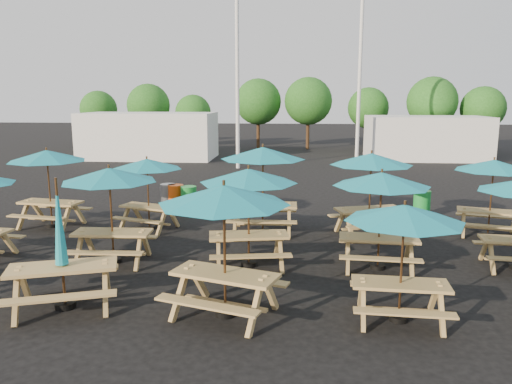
# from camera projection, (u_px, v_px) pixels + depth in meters

# --- Properties ---
(ground) EXTENTS (120.00, 120.00, 0.00)m
(ground) POSITION_uv_depth(u_px,v_px,m) (251.00, 245.00, 12.86)
(ground) COLOR black
(ground) RESTS_ON ground
(picnic_unit_2) EXTENTS (2.50, 2.50, 2.28)m
(picnic_unit_2) POSITION_uv_depth(u_px,v_px,m) (47.00, 160.00, 14.26)
(picnic_unit_2) COLOR #AD8A4C
(picnic_unit_2) RESTS_ON ground
(picnic_unit_3) EXTENTS (2.29, 2.15, 2.38)m
(picnic_unit_3) POSITION_uv_depth(u_px,v_px,m) (62.00, 256.00, 8.83)
(picnic_unit_3) COLOR #AD8A4C
(picnic_unit_3) RESTS_ON ground
(picnic_unit_4) EXTENTS (2.21, 2.21, 2.22)m
(picnic_unit_4) POSITION_uv_depth(u_px,v_px,m) (109.00, 180.00, 11.11)
(picnic_unit_4) COLOR #AD8A4C
(picnic_unit_4) RESTS_ON ground
(picnic_unit_5) EXTENTS (2.51, 2.51, 2.06)m
(picnic_unit_5) POSITION_uv_depth(u_px,v_px,m) (147.00, 167.00, 14.05)
(picnic_unit_5) COLOR #AD8A4C
(picnic_unit_5) RESTS_ON ground
(picnic_unit_6) EXTENTS (2.84, 2.84, 2.33)m
(picnic_unit_6) POSITION_uv_depth(u_px,v_px,m) (224.00, 201.00, 8.32)
(picnic_unit_6) COLOR #AD8A4C
(picnic_unit_6) RESTS_ON ground
(picnic_unit_7) EXTENTS (2.48, 2.48, 2.24)m
(picnic_unit_7) POSITION_uv_depth(u_px,v_px,m) (249.00, 181.00, 10.87)
(picnic_unit_7) COLOR #AD8A4C
(picnic_unit_7) RESTS_ON ground
(picnic_unit_8) EXTENTS (2.38, 2.38, 2.43)m
(picnic_unit_8) POSITION_uv_depth(u_px,v_px,m) (263.00, 158.00, 13.67)
(picnic_unit_8) COLOR #AD8A4C
(picnic_unit_8) RESTS_ON ground
(picnic_unit_9) EXTENTS (2.08, 2.08, 2.04)m
(picnic_unit_9) POSITION_uv_depth(u_px,v_px,m) (404.00, 219.00, 8.16)
(picnic_unit_9) COLOR #AD8A4C
(picnic_unit_9) RESTS_ON ground
(picnic_unit_10) EXTENTS (2.26, 2.26, 2.18)m
(picnic_unit_10) POSITION_uv_depth(u_px,v_px,m) (381.00, 184.00, 10.71)
(picnic_unit_10) COLOR #AD8A4C
(picnic_unit_10) RESTS_ON ground
(picnic_unit_11) EXTENTS (2.77, 2.77, 2.30)m
(picnic_unit_11) POSITION_uv_depth(u_px,v_px,m) (371.00, 163.00, 13.33)
(picnic_unit_11) COLOR #AD8A4C
(picnic_unit_11) RESTS_ON ground
(picnic_unit_14) EXTENTS (2.52, 2.52, 2.12)m
(picnic_unit_14) POSITION_uv_depth(u_px,v_px,m) (494.00, 169.00, 13.35)
(picnic_unit_14) COLOR #AD8A4C
(picnic_unit_14) RESTS_ON ground
(waste_bin_0) EXTENTS (0.52, 0.52, 0.84)m
(waste_bin_0) POSITION_uv_depth(u_px,v_px,m) (176.00, 197.00, 16.84)
(waste_bin_0) COLOR #E54D0D
(waste_bin_0) RESTS_ON ground
(waste_bin_1) EXTENTS (0.52, 0.52, 0.84)m
(waste_bin_1) POSITION_uv_depth(u_px,v_px,m) (168.00, 196.00, 16.99)
(waste_bin_1) COLOR gray
(waste_bin_1) RESTS_ON ground
(waste_bin_2) EXTENTS (0.52, 0.52, 0.84)m
(waste_bin_2) POSITION_uv_depth(u_px,v_px,m) (189.00, 199.00, 16.55)
(waste_bin_2) COLOR #198E33
(waste_bin_2) RESTS_ON ground
(waste_bin_3) EXTENTS (0.52, 0.52, 0.84)m
(waste_bin_3) POSITION_uv_depth(u_px,v_px,m) (422.00, 204.00, 15.79)
(waste_bin_3) COLOR #198E33
(waste_bin_3) RESTS_ON ground
(mast_0) EXTENTS (0.20, 0.20, 12.00)m
(mast_0) POSITION_uv_depth(u_px,v_px,m) (237.00, 52.00, 25.60)
(mast_0) COLOR silver
(mast_0) RESTS_ON ground
(mast_1) EXTENTS (0.20, 0.20, 12.00)m
(mast_1) POSITION_uv_depth(u_px,v_px,m) (360.00, 55.00, 27.03)
(mast_1) COLOR silver
(mast_1) RESTS_ON ground
(event_tent_0) EXTENTS (8.00, 4.00, 2.80)m
(event_tent_0) POSITION_uv_depth(u_px,v_px,m) (149.00, 136.00, 30.86)
(event_tent_0) COLOR silver
(event_tent_0) RESTS_ON ground
(event_tent_1) EXTENTS (7.00, 4.00, 2.60)m
(event_tent_1) POSITION_uv_depth(u_px,v_px,m) (426.00, 138.00, 30.49)
(event_tent_1) COLOR silver
(event_tent_1) RESTS_ON ground
(tree_0) EXTENTS (2.80, 2.80, 4.24)m
(tree_0) POSITION_uv_depth(u_px,v_px,m) (99.00, 109.00, 38.18)
(tree_0) COLOR #382314
(tree_0) RESTS_ON ground
(tree_1) EXTENTS (3.11, 3.11, 4.72)m
(tree_1) POSITION_uv_depth(u_px,v_px,m) (148.00, 105.00, 36.45)
(tree_1) COLOR #382314
(tree_1) RESTS_ON ground
(tree_2) EXTENTS (2.59, 2.59, 3.93)m
(tree_2) POSITION_uv_depth(u_px,v_px,m) (193.00, 113.00, 36.04)
(tree_2) COLOR #382314
(tree_2) RESTS_ON ground
(tree_3) EXTENTS (3.36, 3.36, 5.09)m
(tree_3) POSITION_uv_depth(u_px,v_px,m) (258.00, 102.00, 36.56)
(tree_3) COLOR #382314
(tree_3) RESTS_ON ground
(tree_4) EXTENTS (3.41, 3.41, 5.17)m
(tree_4) POSITION_uv_depth(u_px,v_px,m) (308.00, 101.00, 35.80)
(tree_4) COLOR #382314
(tree_4) RESTS_ON ground
(tree_5) EXTENTS (2.94, 2.94, 4.45)m
(tree_5) POSITION_uv_depth(u_px,v_px,m) (368.00, 108.00, 35.95)
(tree_5) COLOR #382314
(tree_5) RESTS_ON ground
(tree_6) EXTENTS (3.38, 3.38, 5.13)m
(tree_6) POSITION_uv_depth(u_px,v_px,m) (432.00, 102.00, 33.80)
(tree_6) COLOR #382314
(tree_6) RESTS_ON ground
(tree_7) EXTENTS (2.95, 2.95, 4.48)m
(tree_7) POSITION_uv_depth(u_px,v_px,m) (483.00, 108.00, 33.64)
(tree_7) COLOR #382314
(tree_7) RESTS_ON ground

